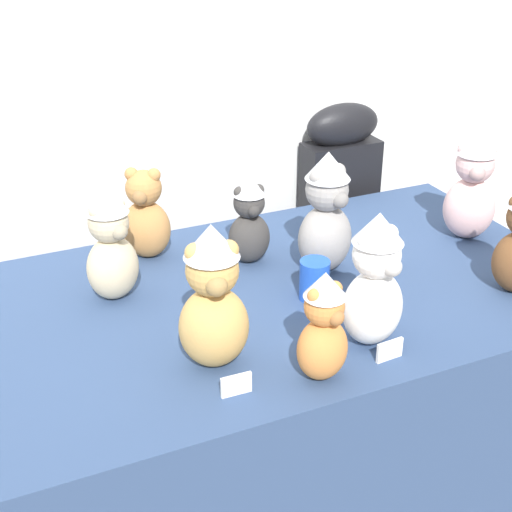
{
  "coord_description": "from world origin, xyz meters",
  "views": [
    {
      "loc": [
        -0.71,
        -1.32,
        1.79
      ],
      "look_at": [
        0.0,
        0.25,
        0.9
      ],
      "focal_mm": 52.36,
      "sensor_mm": 36.0,
      "label": 1
    }
  ],
  "objects_px": {
    "teddy_bear_snow": "(375,281)",
    "teddy_bear_sand": "(111,245)",
    "instrument_case": "(336,242)",
    "teddy_bear_blush": "(472,186)",
    "teddy_bear_charcoal": "(249,220)",
    "teddy_bear_honey": "(213,299)",
    "teddy_bear_ginger": "(323,328)",
    "teddy_bear_ash": "(326,214)",
    "party_cup_blue": "(314,280)",
    "display_table": "(256,411)",
    "teddy_bear_caramel": "(146,216)"
  },
  "relations": [
    {
      "from": "instrument_case",
      "to": "teddy_bear_blush",
      "type": "height_order",
      "value": "teddy_bear_blush"
    },
    {
      "from": "teddy_bear_blush",
      "to": "party_cup_blue",
      "type": "height_order",
      "value": "teddy_bear_blush"
    },
    {
      "from": "instrument_case",
      "to": "teddy_bear_snow",
      "type": "distance_m",
      "value": 1.1
    },
    {
      "from": "teddy_bear_charcoal",
      "to": "teddy_bear_honey",
      "type": "xyz_separation_m",
      "value": [
        -0.28,
        -0.43,
        0.04
      ]
    },
    {
      "from": "teddy_bear_snow",
      "to": "teddy_bear_sand",
      "type": "distance_m",
      "value": 0.68
    },
    {
      "from": "display_table",
      "to": "teddy_bear_snow",
      "type": "distance_m",
      "value": 0.66
    },
    {
      "from": "teddy_bear_blush",
      "to": "party_cup_blue",
      "type": "distance_m",
      "value": 0.63
    },
    {
      "from": "display_table",
      "to": "teddy_bear_charcoal",
      "type": "distance_m",
      "value": 0.56
    },
    {
      "from": "display_table",
      "to": "party_cup_blue",
      "type": "relative_size",
      "value": 16.44
    },
    {
      "from": "teddy_bear_sand",
      "to": "instrument_case",
      "type": "bearing_deg",
      "value": 4.9
    },
    {
      "from": "instrument_case",
      "to": "party_cup_blue",
      "type": "height_order",
      "value": "instrument_case"
    },
    {
      "from": "teddy_bear_honey",
      "to": "teddy_bear_ash",
      "type": "bearing_deg",
      "value": 44.59
    },
    {
      "from": "teddy_bear_charcoal",
      "to": "teddy_bear_caramel",
      "type": "bearing_deg",
      "value": 153.3
    },
    {
      "from": "teddy_bear_honey",
      "to": "teddy_bear_ginger",
      "type": "bearing_deg",
      "value": -25.25
    },
    {
      "from": "teddy_bear_snow",
      "to": "teddy_bear_honey",
      "type": "bearing_deg",
      "value": 157.38
    },
    {
      "from": "party_cup_blue",
      "to": "teddy_bear_caramel",
      "type": "bearing_deg",
      "value": 128.39
    },
    {
      "from": "instrument_case",
      "to": "teddy_bear_honey",
      "type": "distance_m",
      "value": 1.25
    },
    {
      "from": "display_table",
      "to": "teddy_bear_honey",
      "type": "bearing_deg",
      "value": -131.25
    },
    {
      "from": "instrument_case",
      "to": "teddy_bear_honey",
      "type": "height_order",
      "value": "teddy_bear_honey"
    },
    {
      "from": "teddy_bear_charcoal",
      "to": "teddy_bear_blush",
      "type": "bearing_deg",
      "value": -6.43
    },
    {
      "from": "display_table",
      "to": "teddy_bear_snow",
      "type": "height_order",
      "value": "teddy_bear_snow"
    },
    {
      "from": "teddy_bear_honey",
      "to": "teddy_bear_ginger",
      "type": "xyz_separation_m",
      "value": [
        0.2,
        -0.15,
        -0.04
      ]
    },
    {
      "from": "teddy_bear_ash",
      "to": "teddy_bear_sand",
      "type": "bearing_deg",
      "value": 157.82
    },
    {
      "from": "display_table",
      "to": "instrument_case",
      "type": "bearing_deg",
      "value": 45.23
    },
    {
      "from": "teddy_bear_ash",
      "to": "teddy_bear_sand",
      "type": "xyz_separation_m",
      "value": [
        -0.58,
        0.09,
        -0.02
      ]
    },
    {
      "from": "teddy_bear_snow",
      "to": "party_cup_blue",
      "type": "relative_size",
      "value": 3.08
    },
    {
      "from": "instrument_case",
      "to": "teddy_bear_ash",
      "type": "xyz_separation_m",
      "value": [
        -0.37,
        -0.56,
        0.41
      ]
    },
    {
      "from": "display_table",
      "to": "teddy_bear_ginger",
      "type": "height_order",
      "value": "teddy_bear_ginger"
    },
    {
      "from": "teddy_bear_honey",
      "to": "teddy_bear_charcoal",
      "type": "bearing_deg",
      "value": 68.38
    },
    {
      "from": "teddy_bear_caramel",
      "to": "teddy_bear_honey",
      "type": "bearing_deg",
      "value": -61.59
    },
    {
      "from": "teddy_bear_sand",
      "to": "display_table",
      "type": "bearing_deg",
      "value": -44.59
    },
    {
      "from": "display_table",
      "to": "teddy_bear_ginger",
      "type": "distance_m",
      "value": 0.65
    },
    {
      "from": "teddy_bear_blush",
      "to": "teddy_bear_ginger",
      "type": "bearing_deg",
      "value": -118.03
    },
    {
      "from": "teddy_bear_blush",
      "to": "teddy_bear_caramel",
      "type": "height_order",
      "value": "teddy_bear_blush"
    },
    {
      "from": "teddy_bear_sand",
      "to": "party_cup_blue",
      "type": "bearing_deg",
      "value": -45.93
    },
    {
      "from": "teddy_bear_blush",
      "to": "teddy_bear_snow",
      "type": "distance_m",
      "value": 0.69
    },
    {
      "from": "instrument_case",
      "to": "teddy_bear_snow",
      "type": "relative_size",
      "value": 3.18
    },
    {
      "from": "teddy_bear_caramel",
      "to": "teddy_bear_ginger",
      "type": "bearing_deg",
      "value": -45.94
    },
    {
      "from": "teddy_bear_sand",
      "to": "party_cup_blue",
      "type": "height_order",
      "value": "teddy_bear_sand"
    },
    {
      "from": "teddy_bear_ginger",
      "to": "teddy_bear_honey",
      "type": "bearing_deg",
      "value": 132.29
    },
    {
      "from": "instrument_case",
      "to": "teddy_bear_ginger",
      "type": "bearing_deg",
      "value": -122.84
    },
    {
      "from": "display_table",
      "to": "teddy_bear_blush",
      "type": "distance_m",
      "value": 0.93
    },
    {
      "from": "instrument_case",
      "to": "teddy_bear_ginger",
      "type": "height_order",
      "value": "instrument_case"
    },
    {
      "from": "display_table",
      "to": "teddy_bear_caramel",
      "type": "relative_size",
      "value": 6.58
    },
    {
      "from": "teddy_bear_charcoal",
      "to": "teddy_bear_ginger",
      "type": "distance_m",
      "value": 0.58
    },
    {
      "from": "teddy_bear_honey",
      "to": "teddy_bear_blush",
      "type": "bearing_deg",
      "value": 28.84
    },
    {
      "from": "display_table",
      "to": "teddy_bear_charcoal",
      "type": "bearing_deg",
      "value": 71.37
    },
    {
      "from": "teddy_bear_sand",
      "to": "teddy_bear_honey",
      "type": "bearing_deg",
      "value": -92.5
    },
    {
      "from": "teddy_bear_honey",
      "to": "display_table",
      "type": "bearing_deg",
      "value": 59.7
    },
    {
      "from": "teddy_bear_sand",
      "to": "teddy_bear_ginger",
      "type": "relative_size",
      "value": 1.18
    }
  ]
}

